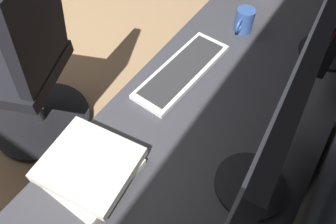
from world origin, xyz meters
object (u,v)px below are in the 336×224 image
at_px(office_chair, 29,72).
at_px(coffee_mug, 244,21).
at_px(drawer_pedestal, 225,150).
at_px(monitor_primary, 275,132).
at_px(keyboard_main, 182,71).
at_px(book_stack_near, 89,166).

bearing_deg(office_chair, coffee_mug, 121.44).
height_order(drawer_pedestal, monitor_primary, monitor_primary).
relative_size(keyboard_main, book_stack_near, 1.57).
distance_m(drawer_pedestal, office_chair, 1.01).
height_order(drawer_pedestal, book_stack_near, book_stack_near).
bearing_deg(monitor_primary, office_chair, -94.89).
bearing_deg(book_stack_near, office_chair, -112.50).
relative_size(monitor_primary, coffee_mug, 4.66).
bearing_deg(office_chair, drawer_pedestal, 101.24).
bearing_deg(drawer_pedestal, coffee_mug, -155.45).
xyz_separation_m(drawer_pedestal, keyboard_main, (0.02, -0.22, 0.39)).
height_order(drawer_pedestal, office_chair, office_chair).
bearing_deg(monitor_primary, drawer_pedestal, -150.75).
xyz_separation_m(keyboard_main, office_chair, (0.17, -0.76, -0.28)).
relative_size(monitor_primary, office_chair, 0.55).
height_order(drawer_pedestal, keyboard_main, keyboard_main).
relative_size(book_stack_near, coffee_mug, 2.41).
height_order(monitor_primary, keyboard_main, monitor_primary).
bearing_deg(drawer_pedestal, book_stack_near, -25.36).
bearing_deg(office_chair, monitor_primary, 85.11).
height_order(book_stack_near, office_chair, office_chair).
xyz_separation_m(keyboard_main, book_stack_near, (0.48, -0.01, 0.02)).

